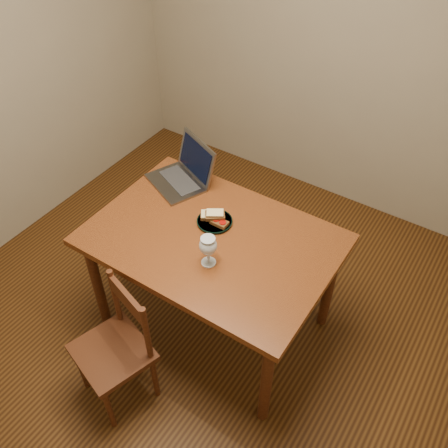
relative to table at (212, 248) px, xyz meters
The scene contains 10 objects.
floor 0.67m from the table, 161.60° to the right, with size 3.20×3.20×0.02m, color black.
back_wall 1.72m from the table, 92.12° to the left, with size 3.20×0.02×2.60m, color gray.
table is the anchor object (origin of this frame).
chair 0.71m from the table, 103.73° to the right, with size 0.45×0.44×0.39m.
plate 0.15m from the table, 117.22° to the left, with size 0.20×0.20×0.02m, color black.
sandwich_cheese 0.18m from the table, 127.52° to the left, with size 0.11×0.06×0.03m, color #381E0C, non-canonical shape.
sandwich_tomato 0.15m from the table, 98.98° to the left, with size 0.09×0.06×0.03m, color #381E0C, non-canonical shape.
sandwich_top 0.18m from the table, 116.18° to the left, with size 0.11×0.06×0.03m, color #381E0C, non-canonical shape.
milk_glass 0.25m from the table, 61.10° to the right, with size 0.09×0.09×0.18m, color white, non-canonical shape.
laptop 0.54m from the table, 142.31° to the left, with size 0.43×0.42×0.25m.
Camera 1 is at (1.15, -1.51, 2.61)m, focal length 40.00 mm.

